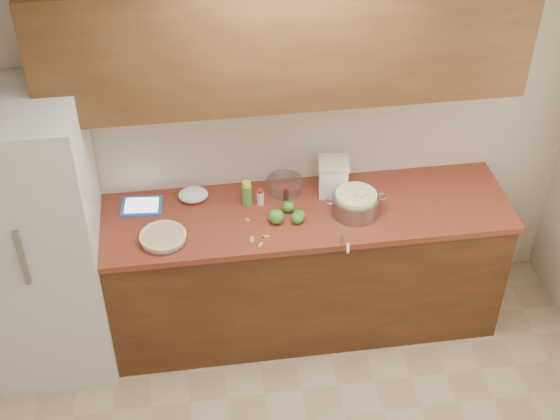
{
  "coord_description": "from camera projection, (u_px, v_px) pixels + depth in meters",
  "views": [
    {
      "loc": [
        -0.55,
        -2.03,
        3.79
      ],
      "look_at": [
        -0.06,
        1.43,
        0.98
      ],
      "focal_mm": 50.0,
      "sensor_mm": 36.0,
      "label": 1
    }
  ],
  "objects": [
    {
      "name": "paring_knife",
      "position": [
        347.0,
        247.0,
        4.31
      ],
      "size": [
        0.05,
        0.16,
        0.02
      ],
      "rotation": [
        0.0,
        0.0,
        -0.21
      ],
      "color": "gray",
      "rests_on": "counter_run"
    },
    {
      "name": "lemon_bottle",
      "position": [
        247.0,
        193.0,
        4.58
      ],
      "size": [
        0.06,
        0.06,
        0.16
      ],
      "rotation": [
        0.0,
        0.0,
        -0.12
      ],
      "color": "#4C8C38",
      "rests_on": "counter_run"
    },
    {
      "name": "mixing_bowl",
      "position": [
        285.0,
        184.0,
        4.7
      ],
      "size": [
        0.22,
        0.22,
        0.08
      ],
      "rotation": [
        0.0,
        0.0,
        -0.24
      ],
      "color": "silver",
      "rests_on": "counter_run"
    },
    {
      "name": "apple_center",
      "position": [
        288.0,
        207.0,
        4.54
      ],
      "size": [
        0.07,
        0.07,
        0.08
      ],
      "color": "#3F8E27",
      "rests_on": "counter_run"
    },
    {
      "name": "peel_c",
      "position": [
        263.0,
        237.0,
        4.39
      ],
      "size": [
        0.01,
        0.03,
        0.0
      ],
      "primitive_type": "cube",
      "rotation": [
        0.0,
        0.0,
        -1.6
      ],
      "color": "#92B658",
      "rests_on": "counter_run"
    },
    {
      "name": "counter_run",
      "position": [
        288.0,
        269.0,
        4.85
      ],
      "size": [
        2.64,
        0.68,
        0.92
      ],
      "color": "#583119",
      "rests_on": "ground"
    },
    {
      "name": "peel_a",
      "position": [
        266.0,
        237.0,
        4.39
      ],
      "size": [
        0.05,
        0.03,
        0.0
      ],
      "primitive_type": "cube",
      "rotation": [
        0.0,
        0.0,
        0.25
      ],
      "color": "#92B658",
      "rests_on": "counter_run"
    },
    {
      "name": "apple_front",
      "position": [
        297.0,
        218.0,
        4.46
      ],
      "size": [
        0.07,
        0.07,
        0.08
      ],
      "color": "#3F8E27",
      "rests_on": "counter_run"
    },
    {
      "name": "cinnamon_shaker",
      "position": [
        261.0,
        197.0,
        4.59
      ],
      "size": [
        0.04,
        0.04,
        0.1
      ],
      "rotation": [
        0.0,
        0.0,
        -0.09
      ],
      "color": "beige",
      "rests_on": "counter_run"
    },
    {
      "name": "pie",
      "position": [
        163.0,
        237.0,
        4.35
      ],
      "size": [
        0.28,
        0.28,
        0.04
      ],
      "rotation": [
        0.0,
        0.0,
        0.02
      ],
      "color": "silver",
      "rests_on": "counter_run"
    },
    {
      "name": "peel_d",
      "position": [
        279.0,
        222.0,
        4.49
      ],
      "size": [
        0.03,
        0.03,
        0.0
      ],
      "primitive_type": "cube",
      "rotation": [
        0.0,
        0.0,
        2.22
      ],
      "color": "#92B658",
      "rests_on": "counter_run"
    },
    {
      "name": "paper_towel",
      "position": [
        193.0,
        195.0,
        4.63
      ],
      "size": [
        0.22,
        0.21,
        0.07
      ],
      "primitive_type": "ellipsoid",
      "rotation": [
        0.0,
        0.0,
        -0.43
      ],
      "color": "white",
      "rests_on": "counter_run"
    },
    {
      "name": "peel_f",
      "position": [
        252.0,
        239.0,
        4.37
      ],
      "size": [
        0.02,
        0.05,
        0.0
      ],
      "primitive_type": "cube",
      "rotation": [
        0.0,
        0.0,
        -1.65
      ],
      "color": "#92B658",
      "rests_on": "counter_run"
    },
    {
      "name": "fridge",
      "position": [
        37.0,
        241.0,
        4.39
      ],
      "size": [
        0.7,
        0.7,
        1.8
      ],
      "primitive_type": "cube",
      "color": "silver",
      "rests_on": "ground"
    },
    {
      "name": "colander",
      "position": [
        356.0,
        204.0,
        4.52
      ],
      "size": [
        0.37,
        0.27,
        0.14
      ],
      "rotation": [
        0.0,
        0.0,
        0.01
      ],
      "color": "gray",
      "rests_on": "counter_run"
    },
    {
      "name": "room_shell",
      "position": [
        343.0,
        364.0,
        3.19
      ],
      "size": [
        3.6,
        3.6,
        3.6
      ],
      "color": "tan",
      "rests_on": "ground"
    },
    {
      "name": "apple_extra",
      "position": [
        299.0,
        216.0,
        4.48
      ],
      "size": [
        0.07,
        0.07,
        0.08
      ],
      "color": "#3F8E27",
      "rests_on": "counter_run"
    },
    {
      "name": "upper_cabinets",
      "position": [
        285.0,
        39.0,
        4.04
      ],
      "size": [
        2.6,
        0.34,
        0.7
      ],
      "primitive_type": "cube",
      "color": "brown",
      "rests_on": "room_shell"
    },
    {
      "name": "vanilla_bottle",
      "position": [
        286.0,
        193.0,
        4.64
      ],
      "size": [
        0.03,
        0.03,
        0.09
      ],
      "rotation": [
        0.0,
        0.0,
        0.01
      ],
      "color": "black",
      "rests_on": "counter_run"
    },
    {
      "name": "apple_left",
      "position": [
        276.0,
        216.0,
        4.46
      ],
      "size": [
        0.09,
        0.09,
        0.1
      ],
      "color": "#3F8E27",
      "rests_on": "counter_run"
    },
    {
      "name": "peel_e",
      "position": [
        260.0,
        245.0,
        4.33
      ],
      "size": [
        0.03,
        0.04,
        0.0
      ],
      "primitive_type": "cube",
      "rotation": [
        0.0,
        0.0,
        -2.07
      ],
      "color": "#92B658",
      "rests_on": "counter_run"
    },
    {
      "name": "flour_canister",
      "position": [
        333.0,
        177.0,
        4.65
      ],
      "size": [
        0.2,
        0.2,
        0.22
      ],
      "rotation": [
        0.0,
        0.0,
        -0.15
      ],
      "color": "white",
      "rests_on": "counter_run"
    },
    {
      "name": "peel_b",
      "position": [
        247.0,
        220.0,
        4.5
      ],
      "size": [
        0.03,
        0.03,
        0.0
      ],
      "primitive_type": "cube",
      "rotation": [
        0.0,
        0.0,
        -0.9
      ],
      "color": "#92B658",
      "rests_on": "counter_run"
    },
    {
      "name": "tablet",
      "position": [
        142.0,
        206.0,
        4.59
      ],
      "size": [
        0.25,
        0.2,
        0.02
      ],
      "rotation": [
        0.0,
        0.0,
        -0.09
      ],
      "color": "blue",
      "rests_on": "counter_run"
    }
  ]
}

